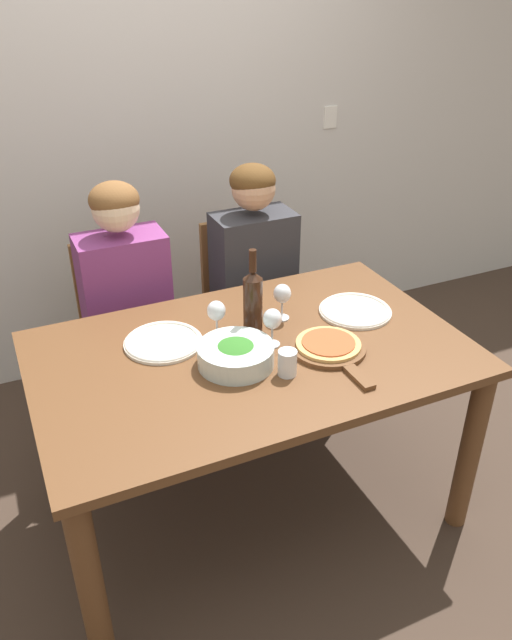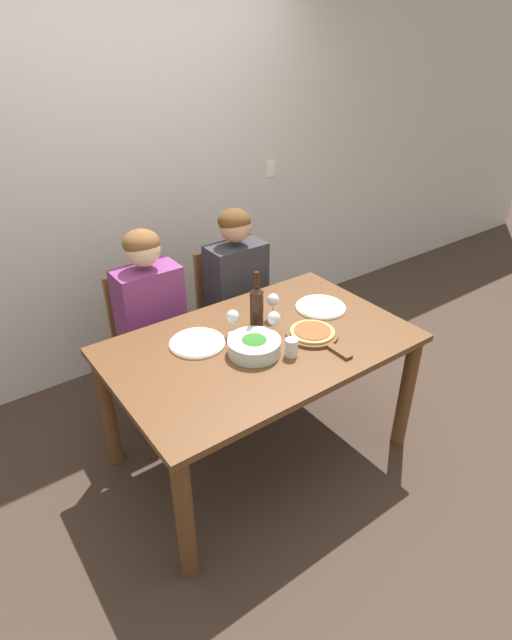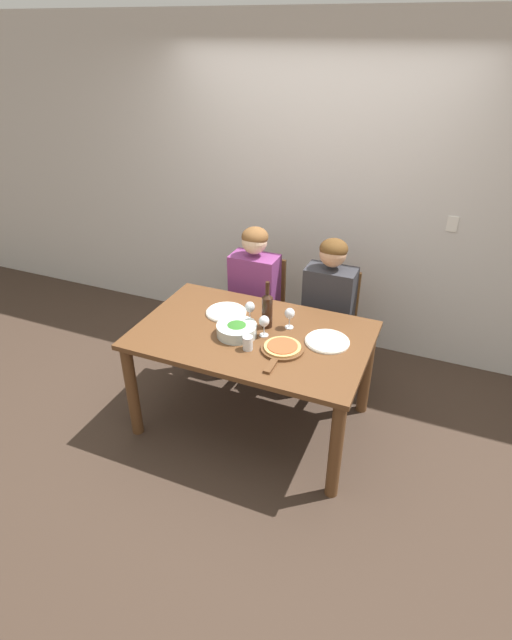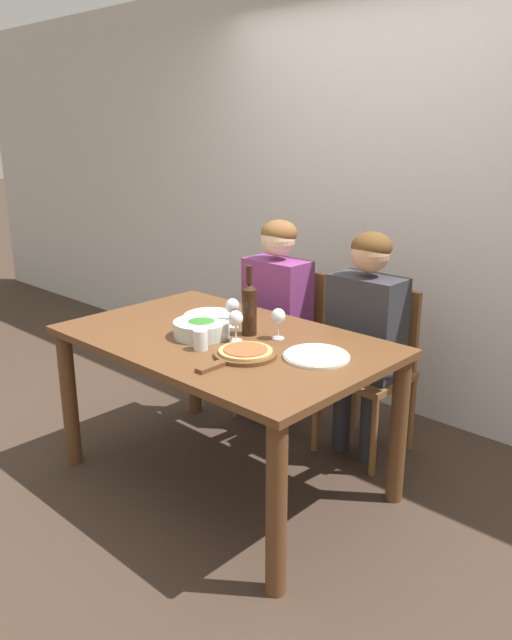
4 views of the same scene
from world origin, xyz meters
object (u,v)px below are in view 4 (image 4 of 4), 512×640
pizza_on_board (244,353)px  wine_glass_right (278,318)px  dinner_plate_left (210,316)px  wine_bottle (249,308)px  chair_right (373,364)px  person_woman (275,303)px  water_tumbler (201,340)px  wine_glass_left (232,307)px  broccoli_bowl (201,328)px  wine_glass_centre (236,320)px  person_man (365,325)px  chair_left (287,338)px  dinner_plate_right (316,356)px

pizza_on_board → wine_glass_right: bearing=100.3°
dinner_plate_left → pizza_on_board: size_ratio=0.70×
wine_bottle → wine_glass_right: bearing=17.0°
chair_right → dinner_plate_left: (-0.62, -0.64, 0.29)m
person_woman → pizza_on_board: 1.00m
person_woman → water_tumbler: size_ratio=13.23×
wine_glass_left → wine_glass_right: same height
wine_glass_right → water_tumbler: wine_glass_right is taller
pizza_on_board → chair_right: bearing=85.2°
broccoli_bowl → pizza_on_board: bearing=-10.1°
wine_glass_centre → person_man: bearing=70.3°
person_woman → wine_glass_right: size_ratio=8.19×
dinner_plate_left → pizza_on_board: 0.62m
wine_bottle → pizza_on_board: wine_bottle is taller
chair_left → broccoli_bowl: bearing=-77.0°
person_woman → wine_glass_left: (0.21, -0.57, 0.13)m
chair_left → wine_bottle: wine_bottle is taller
wine_bottle → wine_glass_left: (-0.14, 0.02, -0.03)m
chair_left → dinner_plate_right: size_ratio=3.10×
dinner_plate_left → wine_glass_centre: 0.41m
broccoli_bowl → pizza_on_board: (0.35, -0.06, -0.02)m
person_woman → wine_glass_centre: person_woman is taller
person_man → pizza_on_board: 0.84m
chair_right → water_tumbler: chair_right is taller
wine_glass_centre → dinner_plate_left: bearing=154.9°
broccoli_bowl → wine_glass_centre: (0.17, 0.07, 0.06)m
dinner_plate_right → water_tumbler: (-0.45, -0.27, 0.04)m
person_woman → broccoli_bowl: size_ratio=4.55×
wine_bottle → wine_glass_left: wine_bottle is taller
person_man → pizza_on_board: size_ratio=2.95×
dinner_plate_right → wine_glass_centre: (-0.41, -0.08, 0.10)m
chair_left → wine_glass_left: wine_glass_left is taller
chair_right → wine_glass_left: (-0.42, -0.67, 0.38)m
wine_glass_left → wine_glass_right: size_ratio=1.00×
person_woman → wine_bottle: (0.35, -0.59, 0.16)m
person_man → dinner_plate_right: 0.65m
person_woman → wine_glass_centre: (0.38, -0.70, 0.13)m
wine_glass_right → dinner_plate_left: bearing=178.6°
person_woman → dinner_plate_right: person_woman is taller
wine_glass_left → dinner_plate_right: bearing=-5.7°
wine_bottle → wine_glass_centre: size_ratio=2.26×
wine_glass_left → chair_right: bearing=58.4°
person_woman → dinner_plate_right: (0.79, -0.62, 0.04)m
person_man → person_woman: bearing=180.0°
person_woman → person_man: size_ratio=1.00×
person_woman → broccoli_bowl: (0.20, -0.77, 0.07)m
dinner_plate_right → wine_glass_centre: 0.43m
wine_glass_left → person_man: bearing=53.7°
wine_glass_left → water_tumbler: bearing=-68.8°
chair_right → dinner_plate_left: chair_right is taller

